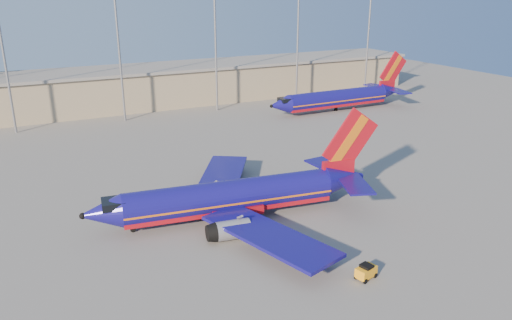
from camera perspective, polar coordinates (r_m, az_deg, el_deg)
The scene contains 7 objects.
ground at distance 63.75m, azimuth -1.15°, elevation -4.24°, with size 220.00×220.00×0.00m, color slate.
terminal_building at distance 118.19m, azimuth -9.01°, elevation 8.64°, with size 122.00×16.00×8.50m.
light_mast_row at distance 103.67m, azimuth -9.98°, elevation 14.55°, with size 101.60×1.60×28.65m.
aircraft_main at distance 57.47m, azimuth -2.22°, elevation -4.19°, with size 35.01×33.49×11.88m.
aircraft_second at distance 110.12m, azimuth 9.58°, elevation 7.02°, with size 35.22×13.73×11.93m.
baggage_tug at distance 47.70m, azimuth 12.47°, elevation -12.31°, with size 2.21×1.65×1.42m.
luggage_pile at distance 51.20m, azimuth 5.10°, elevation -10.22°, with size 2.37×2.26×0.54m.
Camera 1 is at (-25.06, -52.92, 25.21)m, focal length 35.00 mm.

